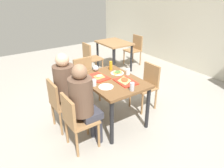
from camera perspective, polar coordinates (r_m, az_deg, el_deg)
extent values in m
cube|color=#9E998E|center=(3.69, 0.00, -9.86)|extent=(10.00, 10.00, 0.02)
cube|color=brown|center=(3.31, 0.00, 0.89)|extent=(1.11, 0.81, 0.04)
cylinder|color=black|center=(3.72, -8.79, -3.16)|extent=(0.06, 0.06, 0.73)
cylinder|color=black|center=(2.99, -0.08, -10.73)|extent=(0.06, 0.06, 0.73)
cylinder|color=black|center=(4.02, 0.06, -0.49)|extent=(0.06, 0.06, 0.73)
cylinder|color=black|center=(3.36, 9.78, -6.59)|extent=(0.06, 0.06, 0.73)
cube|color=#9E7247|center=(3.39, -12.65, -5.24)|extent=(0.40, 0.40, 0.03)
cube|color=#9E7247|center=(3.24, -15.93, -2.83)|extent=(0.38, 0.04, 0.40)
cylinder|color=#9E7247|center=(3.69, -10.94, -6.36)|extent=(0.04, 0.04, 0.42)
cylinder|color=#9E7247|center=(3.43, -8.54, -8.88)|extent=(0.04, 0.04, 0.42)
cylinder|color=#9E7247|center=(3.60, -15.89, -7.86)|extent=(0.04, 0.04, 0.42)
cylinder|color=#9E7247|center=(3.33, -13.84, -10.61)|extent=(0.04, 0.04, 0.42)
cube|color=#9E7247|center=(2.96, -8.37, -9.87)|extent=(0.40, 0.40, 0.03)
cube|color=#9E7247|center=(2.78, -11.97, -7.37)|extent=(0.38, 0.04, 0.40)
cylinder|color=#9E7247|center=(3.27, -6.80, -10.68)|extent=(0.04, 0.04, 0.42)
cylinder|color=#9E7247|center=(3.03, -3.65, -13.86)|extent=(0.04, 0.04, 0.42)
cylinder|color=#9E7247|center=(3.16, -12.35, -12.58)|extent=(0.04, 0.04, 0.42)
cylinder|color=#9E7247|center=(2.92, -9.59, -16.11)|extent=(0.04, 0.04, 0.42)
cube|color=#9E7247|center=(3.86, 8.67, -0.92)|extent=(0.40, 0.40, 0.03)
cube|color=#9E7247|center=(3.89, 10.83, 2.60)|extent=(0.38, 0.04, 0.40)
cylinder|color=#9E7247|center=(3.75, 8.29, -5.58)|extent=(0.04, 0.04, 0.42)
cylinder|color=#9E7247|center=(3.97, 5.00, -3.53)|extent=(0.04, 0.04, 0.42)
cylinder|color=#9E7247|center=(3.97, 11.94, -4.07)|extent=(0.04, 0.04, 0.42)
cylinder|color=#9E7247|center=(4.17, 8.62, -2.21)|extent=(0.04, 0.04, 0.42)
cube|color=#9E7247|center=(4.11, -6.79, 0.95)|extent=(0.40, 0.40, 0.03)
cube|color=#9E7247|center=(4.18, -8.12, 4.47)|extent=(0.04, 0.38, 0.40)
cylinder|color=#9E7247|center=(4.15, -3.45, -2.09)|extent=(0.04, 0.04, 0.42)
cylinder|color=#9E7247|center=(4.01, -7.60, -3.36)|extent=(0.04, 0.04, 0.42)
cylinder|color=#9E7247|center=(4.42, -5.76, -0.40)|extent=(0.04, 0.04, 0.42)
cylinder|color=#9E7247|center=(4.28, -9.72, -1.53)|extent=(0.04, 0.04, 0.42)
cylinder|color=#383842|center=(3.63, -9.50, -6.52)|extent=(0.10, 0.10, 0.45)
cylinder|color=#383842|center=(3.51, -8.34, -7.68)|extent=(0.10, 0.10, 0.45)
cube|color=#383842|center=(3.40, -10.75, -3.70)|extent=(0.32, 0.28, 0.10)
cylinder|color=brown|center=(3.22, -12.96, 0.59)|extent=(0.32, 0.32, 0.52)
sphere|color=#DBAD89|center=(3.10, -13.59, 6.48)|extent=(0.20, 0.20, 0.20)
cylinder|color=#383842|center=(3.22, -5.08, -10.91)|extent=(0.10, 0.10, 0.45)
cylinder|color=#383842|center=(3.11, -3.57, -12.38)|extent=(0.10, 0.10, 0.45)
cube|color=#383842|center=(2.97, -6.19, -8.06)|extent=(0.32, 0.28, 0.10)
cylinder|color=brown|center=(2.77, -8.49, -3.39)|extent=(0.32, 0.32, 0.52)
sphere|color=#8C664C|center=(2.62, -8.97, 3.34)|extent=(0.20, 0.20, 0.20)
cube|color=red|center=(3.38, -3.86, 1.87)|extent=(0.39, 0.30, 0.02)
cube|color=red|center=(3.23, 3.75, 0.67)|extent=(0.38, 0.28, 0.02)
cylinder|color=white|center=(3.55, 1.45, 3.02)|extent=(0.22, 0.22, 0.01)
cylinder|color=white|center=(3.07, -1.67, -0.77)|extent=(0.22, 0.22, 0.01)
pyramid|color=#C68C47|center=(3.38, -3.54, 2.11)|extent=(0.23, 0.24, 0.01)
ellipsoid|color=#D8C67F|center=(3.37, -3.54, 2.27)|extent=(0.16, 0.17, 0.01)
pyramid|color=#DBAD60|center=(3.24, 3.46, 1.08)|extent=(0.29, 0.26, 0.01)
ellipsoid|color=#B74723|center=(3.24, 3.46, 1.24)|extent=(0.20, 0.18, 0.01)
pyramid|color=tan|center=(3.56, 1.55, 3.24)|extent=(0.23, 0.24, 0.01)
ellipsoid|color=#4C7233|center=(3.55, 1.55, 3.39)|extent=(0.16, 0.17, 0.01)
cylinder|color=white|center=(3.50, 4.42, 3.43)|extent=(0.07, 0.07, 0.10)
cylinder|color=white|center=(3.10, -4.98, 0.37)|extent=(0.07, 0.07, 0.10)
cylinder|color=#B7BCC6|center=(2.95, 5.54, -0.74)|extent=(0.07, 0.07, 0.12)
cylinder|color=orange|center=(3.67, -0.33, 5.07)|extent=(0.06, 0.06, 0.16)
sphere|color=silver|center=(3.65, -4.50, 4.35)|extent=(0.10, 0.10, 0.10)
cube|color=#9E7247|center=(5.61, 0.59, 11.28)|extent=(0.90, 0.70, 0.04)
cylinder|color=black|center=(5.88, -3.98, 8.00)|extent=(0.06, 0.06, 0.73)
cylinder|color=black|center=(5.26, 0.43, 5.91)|extent=(0.06, 0.06, 0.73)
cylinder|color=black|center=(6.18, 0.69, 8.94)|extent=(0.06, 0.06, 0.73)
cylinder|color=black|center=(5.60, 5.34, 7.02)|extent=(0.06, 0.06, 0.73)
cube|color=#9E7247|center=(5.37, -5.15, 6.98)|extent=(0.40, 0.40, 0.03)
cube|color=#9E7247|center=(5.22, -6.97, 8.83)|extent=(0.38, 0.04, 0.40)
cylinder|color=#9E7247|center=(5.66, -4.43, 5.61)|extent=(0.04, 0.04, 0.42)
cylinder|color=#9E7247|center=(5.39, -2.58, 4.60)|extent=(0.04, 0.04, 0.42)
cylinder|color=#9E7247|center=(5.51, -7.48, 4.89)|extent=(0.04, 0.04, 0.42)
cylinder|color=#9E7247|center=(5.23, -5.74, 3.83)|extent=(0.04, 0.04, 0.42)
cube|color=#9E7247|center=(6.08, 5.65, 9.18)|extent=(0.40, 0.40, 0.03)
cube|color=#9E7247|center=(6.14, 7.05, 11.35)|extent=(0.38, 0.04, 0.40)
cylinder|color=#9E7247|center=(5.92, 5.34, 6.48)|extent=(0.04, 0.04, 0.42)
cylinder|color=#9E7247|center=(6.17, 3.32, 7.34)|extent=(0.04, 0.04, 0.42)
cylinder|color=#9E7247|center=(6.13, 7.81, 7.03)|extent=(0.04, 0.04, 0.42)
cylinder|color=#9E7247|center=(6.38, 5.76, 7.86)|extent=(0.04, 0.04, 0.42)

